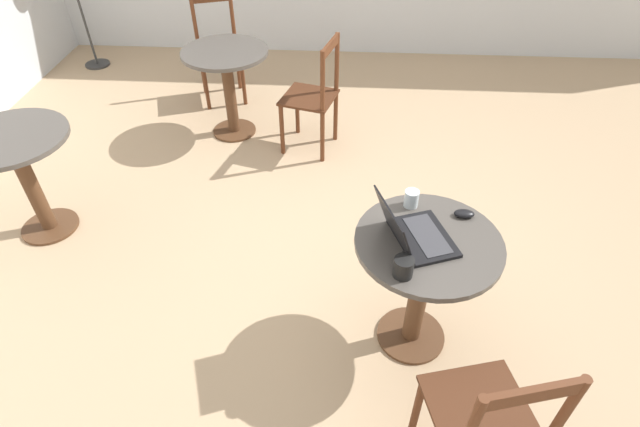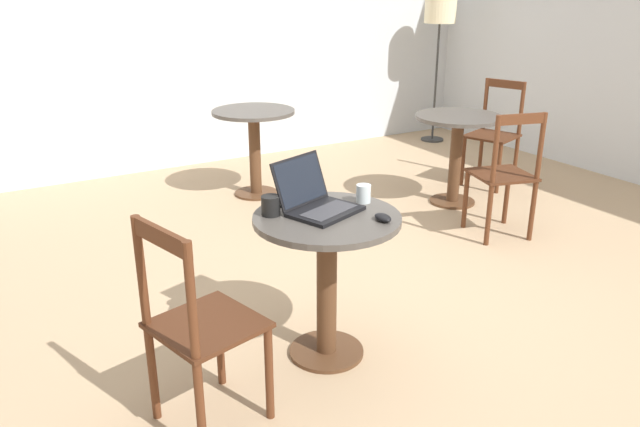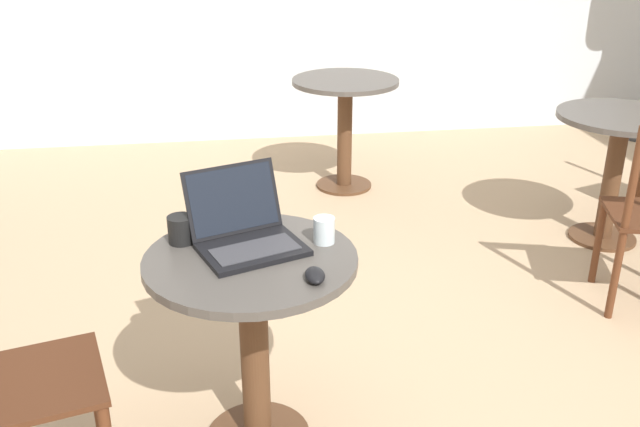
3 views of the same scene
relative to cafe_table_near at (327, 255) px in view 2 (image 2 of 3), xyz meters
The scene contains 13 objects.
ground_plane 0.95m from the cafe_table_near, 30.79° to the left, with size 16.00×16.00×0.00m, color tan.
wall_back 3.78m from the cafe_table_near, 79.47° to the left, with size 9.40×0.06×2.70m.
cafe_table_near is the anchor object (origin of this frame).
cafe_table_mid 2.50m from the cafe_table_near, 33.80° to the left, with size 0.69×0.69×0.74m.
cafe_table_far 2.54m from the cafe_table_near, 72.82° to the left, with size 0.69×0.69×0.74m.
chair_near_left 0.74m from the cafe_table_near, 165.55° to the right, with size 0.48×0.48×0.93m.
chair_mid_front 2.00m from the cafe_table_near, 19.59° to the left, with size 0.49×0.49×0.93m.
chair_mid_right 3.17m from the cafe_table_near, 30.61° to the left, with size 0.50×0.50×0.93m.
floor_lamp 4.67m from the cafe_table_near, 43.28° to the left, with size 0.34×0.34×1.56m.
laptop 0.26m from the cafe_table_near, 96.12° to the left, with size 0.41×0.41×0.24m.
mouse 0.34m from the cafe_table_near, 45.32° to the right, with size 0.06×0.10×0.03m.
mug 0.36m from the cafe_table_near, 147.65° to the left, with size 0.13×0.09×0.09m.
drinking_glass 0.36m from the cafe_table_near, 15.27° to the left, with size 0.07×0.07×0.09m.
Camera 2 is at (-2.07, -2.70, 1.77)m, focal length 35.00 mm.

